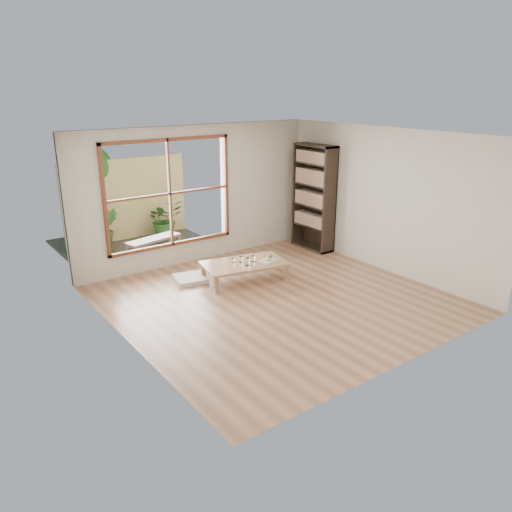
% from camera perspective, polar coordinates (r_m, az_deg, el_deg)
% --- Properties ---
extents(ground, '(5.00, 5.00, 0.00)m').
position_cam_1_polar(ground, '(8.13, 2.29, -4.91)').
color(ground, tan).
rests_on(ground, ground).
extents(low_table, '(1.59, 1.10, 0.32)m').
position_cam_1_polar(low_table, '(8.82, -1.34, -0.99)').
color(low_table, '#9F704D').
rests_on(low_table, ground).
extents(floor_cushion, '(0.63, 0.63, 0.08)m').
position_cam_1_polar(floor_cushion, '(8.92, -7.55, -2.58)').
color(floor_cushion, beige).
rests_on(floor_cushion, ground).
extents(bookshelf, '(0.35, 0.97, 2.16)m').
position_cam_1_polar(bookshelf, '(10.45, 6.63, 6.65)').
color(bookshelf, '#32261B').
rests_on(bookshelf, ground).
extents(glass_tall, '(0.07, 0.07, 0.14)m').
position_cam_1_polar(glass_tall, '(8.64, -0.95, -0.66)').
color(glass_tall, silver).
rests_on(glass_tall, low_table).
extents(glass_mid, '(0.07, 0.07, 0.10)m').
position_cam_1_polar(glass_mid, '(8.85, -0.35, -0.30)').
color(glass_mid, silver).
rests_on(glass_mid, low_table).
extents(glass_short, '(0.07, 0.07, 0.10)m').
position_cam_1_polar(glass_short, '(8.82, -1.73, -0.38)').
color(glass_short, silver).
rests_on(glass_short, low_table).
extents(glass_small, '(0.06, 0.06, 0.08)m').
position_cam_1_polar(glass_small, '(8.81, -2.63, -0.49)').
color(glass_small, silver).
rests_on(glass_small, low_table).
extents(food_tray, '(0.36, 0.30, 0.10)m').
position_cam_1_polar(food_tray, '(8.89, 1.42, -0.41)').
color(food_tray, white).
rests_on(food_tray, low_table).
extents(deck, '(2.80, 2.00, 0.05)m').
position_cam_1_polar(deck, '(10.72, -12.18, 0.66)').
color(deck, '#352D26').
rests_on(deck, ground).
extents(garden_bench, '(1.19, 0.57, 0.36)m').
position_cam_1_polar(garden_bench, '(10.20, -11.61, 1.70)').
color(garden_bench, '#32261B').
rests_on(garden_bench, deck).
extents(bamboo_fence, '(2.80, 0.06, 1.80)m').
position_cam_1_polar(bamboo_fence, '(11.38, -14.60, 6.24)').
color(bamboo_fence, tan).
rests_on(bamboo_fence, ground).
extents(shrub_right, '(0.78, 0.67, 0.86)m').
position_cam_1_polar(shrub_right, '(11.36, -10.37, 4.19)').
color(shrub_right, '#2B561F').
rests_on(shrub_right, deck).
extents(shrub_left, '(0.56, 0.49, 0.88)m').
position_cam_1_polar(shrub_left, '(10.78, -16.73, 2.98)').
color(shrub_left, '#2B561F').
rests_on(shrub_left, deck).
extents(garden_tree, '(1.04, 0.85, 2.22)m').
position_cam_1_polar(garden_tree, '(11.31, -18.70, 9.53)').
color(garden_tree, '#4C3D2D').
rests_on(garden_tree, ground).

